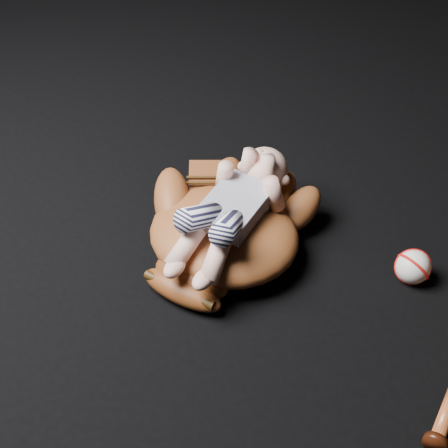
{
  "coord_description": "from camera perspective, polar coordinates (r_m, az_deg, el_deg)",
  "views": [
    {
      "loc": [
        0.32,
        -0.69,
        0.86
      ],
      "look_at": [
        -0.13,
        0.07,
        0.07
      ],
      "focal_mm": 50.0,
      "sensor_mm": 36.0,
      "label": 1
    }
  ],
  "objects": [
    {
      "name": "baseball_glove",
      "position": [
        1.19,
        -0.0,
        -0.41
      ],
      "size": [
        0.37,
        0.42,
        0.13
      ],
      "primitive_type": null,
      "rotation": [
        0.0,
        0.0,
        -0.02
      ],
      "color": "brown",
      "rests_on": "ground"
    },
    {
      "name": "baseball",
      "position": [
        1.21,
        16.89,
        -3.76
      ],
      "size": [
        0.07,
        0.07,
        0.07
      ],
      "primitive_type": "sphere",
      "rotation": [
        0.0,
        0.0,
        0.0
      ],
      "color": "silver",
      "rests_on": "ground"
    },
    {
      "name": "newborn_baby",
      "position": [
        1.14,
        0.37,
        1.29
      ],
      "size": [
        0.18,
        0.36,
        0.15
      ],
      "primitive_type": null,
      "rotation": [
        0.0,
        0.0,
        0.04
      ],
      "color": "#D79E8B",
      "rests_on": "baseball_glove"
    }
  ]
}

